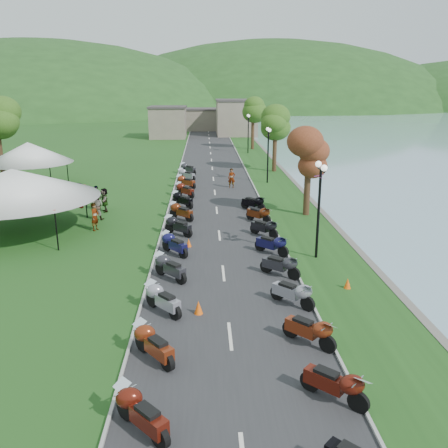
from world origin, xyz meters
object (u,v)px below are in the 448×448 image
object	(u,v)px
pedestrian_b	(98,219)
pedestrian_c	(81,208)
pedestrian_a	(96,230)
vendor_tent_main	(15,201)

from	to	relation	value
pedestrian_b	pedestrian_c	bearing A→B (deg)	-50.74
pedestrian_a	pedestrian_c	size ratio (longest dim) A/B	0.94
pedestrian_c	vendor_tent_main	bearing A→B (deg)	-57.26
pedestrian_b	pedestrian_c	size ratio (longest dim) A/B	0.99
pedestrian_a	pedestrian_b	world-z (taller)	pedestrian_b
pedestrian_b	pedestrian_c	distance (m)	3.79
pedestrian_a	pedestrian_b	xyz separation A→B (m)	(-0.41, 2.51, 0.00)
pedestrian_a	pedestrian_c	xyz separation A→B (m)	(-2.35, 5.76, 0.00)
pedestrian_a	vendor_tent_main	bearing A→B (deg)	114.70
vendor_tent_main	pedestrian_c	bearing A→B (deg)	69.54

